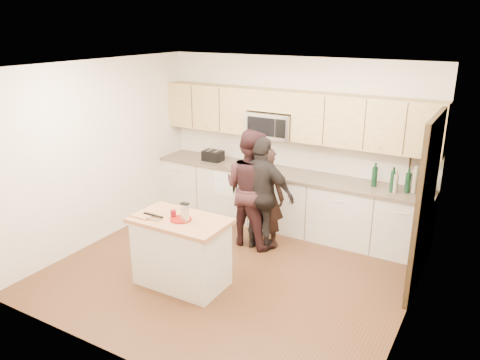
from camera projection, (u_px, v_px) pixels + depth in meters
The scene contains 21 objects.
floor at pixel (230, 272), 6.30m from camera, with size 4.50×4.50×0.00m, color #52351C.
room_shell at pixel (229, 147), 5.75m from camera, with size 4.52×4.02×2.71m.
back_cabinetry at pixel (284, 200), 7.54m from camera, with size 4.50×0.66×0.94m.
upper_cabinetry at pixel (293, 114), 7.20m from camera, with size 4.50×0.33×0.75m.
microwave at pixel (271, 125), 7.39m from camera, with size 0.76×0.41×0.40m.
doorway at pixel (427, 201), 5.61m from camera, with size 0.06×1.25×2.20m.
framed_picture at pixel (420, 165), 6.59m from camera, with size 0.30×0.03×0.38m.
dish_towel at pixel (227, 174), 7.72m from camera, with size 0.34×0.60×0.48m.
island at pixel (181, 251), 5.88m from camera, with size 1.20×0.70×0.90m.
red_plate at pixel (181, 219), 5.70m from camera, with size 0.27×0.27×0.02m, color maroon.
box_grater at pixel (185, 212), 5.60m from camera, with size 0.10×0.07×0.23m.
drink_glass at pixel (173, 214), 5.77m from camera, with size 0.07×0.07×0.09m, color maroon.
cutting_board at pixel (143, 215), 5.82m from camera, with size 0.26×0.20×0.02m, color #A96F46.
tongs at pixel (153, 215), 5.78m from camera, with size 0.29×0.03×0.02m, color black.
knife at pixel (152, 219), 5.68m from camera, with size 0.22×0.02×0.01m, color silver.
toaster at pixel (213, 156), 7.98m from camera, with size 0.33×0.24×0.18m.
bottle_cluster at pixel (401, 180), 6.49m from camera, with size 0.70×0.21×0.39m.
orchid at pixel (427, 180), 6.35m from camera, with size 0.23×0.19×0.42m, color #307A37.
woman_left at pixel (266, 198), 6.82m from camera, with size 0.56×0.37×1.53m, color black.
woman_center at pixel (251, 188), 6.86m from camera, with size 0.86×0.67×1.76m, color black.
woman_right at pixel (262, 195), 6.70m from camera, with size 0.99×0.41×1.69m, color black.
Camera 1 is at (2.90, -4.76, 3.19)m, focal length 35.00 mm.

